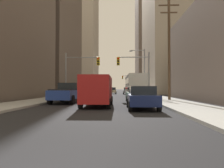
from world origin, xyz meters
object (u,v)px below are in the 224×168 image
Objects in this scene: pickup_truck_blue at (67,93)px; sedan_green at (136,94)px; sedan_navy at (142,97)px; traffic_signal_near_left at (81,67)px; sedan_silver at (82,93)px; traffic_signal_far_right at (127,80)px; cargo_van_red at (98,89)px; sedan_beige at (112,91)px; sedan_grey at (127,91)px; city_bus at (135,85)px; traffic_signal_near_right at (135,67)px.

pickup_truck_blue is 1.27× the size of sedan_green.
traffic_signal_near_left is at bearing 118.11° from sedan_navy.
pickup_truck_blue is at bearing -92.22° from sedan_silver.
cargo_van_red is at bearing -94.73° from traffic_signal_far_right.
cargo_van_red is at bearing -72.10° from traffic_signal_near_left.
sedan_navy is 0.99× the size of sedan_green.
sedan_beige is 18.52m from traffic_signal_far_right.
cargo_van_red is at bearing -96.64° from sedan_grey.
pickup_truck_blue is 1.03× the size of cargo_van_red.
sedan_navy is 51.50m from traffic_signal_far_right.
pickup_truck_blue is 1.28× the size of sedan_navy.
traffic_signal_far_right reaches higher than sedan_silver.
sedan_silver is 0.70× the size of traffic_signal_near_left.
city_bus is 1.92× the size of traffic_signal_near_left.
city_bus reaches higher than sedan_grey.
traffic_signal_near_right is at bearing -80.06° from sedan_beige.
traffic_signal_far_right is (0.05, 32.51, 2.08)m from city_bus.
city_bus reaches higher than sedan_silver.
traffic_signal_near_right reaches higher than cargo_van_red.
traffic_signal_near_left is at bearing 113.40° from sedan_silver.
traffic_signal_near_right is (3.61, 10.65, 2.78)m from cargo_van_red.
traffic_signal_far_right is (0.83, 44.86, 3.24)m from sedan_green.
sedan_grey is 19.76m from traffic_signal_near_left.
sedan_green is at bearing -82.83° from sedan_beige.
sedan_grey is 0.70× the size of traffic_signal_near_right.
city_bus reaches higher than pickup_truck_blue.
pickup_truck_blue is at bearing -99.16° from traffic_signal_far_right.
sedan_navy is 1.00× the size of sedan_silver.
sedan_beige is at bearing 81.15° from traffic_signal_near_left.
sedan_green is 8.07m from sedan_silver.
pickup_truck_blue is at bearing -134.62° from traffic_signal_near_right.
traffic_signal_near_left reaches higher than cargo_van_red.
traffic_signal_near_left is (-7.50, -6.54, 2.15)m from city_bus.
sedan_navy is 13.08m from sedan_silver.
pickup_truck_blue is 0.90× the size of traffic_signal_far_right.
sedan_navy is 30.60m from sedan_grey.
sedan_navy is 12.79m from traffic_signal_near_right.
cargo_van_red is 0.87× the size of traffic_signal_far_right.
traffic_signal_far_right is at bearing 79.78° from sedan_silver.
pickup_truck_blue is 26.14m from sedan_grey.
cargo_van_red is (3.32, -3.63, 0.35)m from pickup_truck_blue.
sedan_beige is at bearing 82.41° from sedan_silver.
sedan_navy is 0.70× the size of traffic_signal_far_right.
sedan_navy is (3.15, -1.69, -0.52)m from cargo_van_red.
traffic_signal_near_right reaches higher than pickup_truck_blue.
sedan_beige is at bearing 83.57° from pickup_truck_blue.
traffic_signal_far_right reaches higher than sedan_beige.
cargo_van_red is 5.87m from sedan_green.
traffic_signal_near_left is at bearing -98.85° from sedan_beige.
traffic_signal_near_left is (-3.32, -21.31, 3.31)m from sedan_beige.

